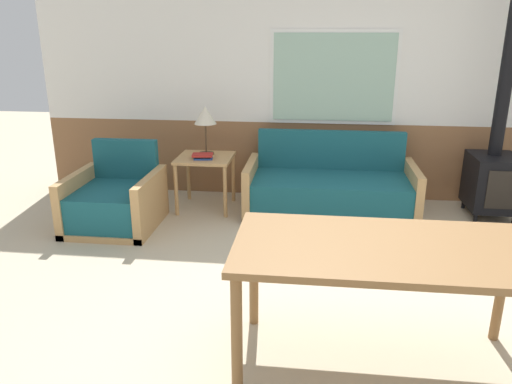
{
  "coord_description": "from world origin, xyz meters",
  "views": [
    {
      "loc": [
        -0.44,
        -3.0,
        1.88
      ],
      "look_at": [
        -0.93,
        1.06,
        0.53
      ],
      "focal_mm": 35.0,
      "sensor_mm": 36.0,
      "label": 1
    }
  ],
  "objects_px": {
    "armchair": "(115,203)",
    "table_lamp": "(205,117)",
    "side_table": "(205,165)",
    "couch": "(330,191)",
    "dining_table": "(386,259)",
    "wood_stove": "(495,159)"
  },
  "relations": [
    {
      "from": "armchair",
      "to": "table_lamp",
      "type": "distance_m",
      "value": 1.29
    },
    {
      "from": "side_table",
      "to": "wood_stove",
      "type": "height_order",
      "value": "wood_stove"
    },
    {
      "from": "table_lamp",
      "to": "dining_table",
      "type": "distance_m",
      "value": 3.07
    },
    {
      "from": "side_table",
      "to": "dining_table",
      "type": "xyz_separation_m",
      "value": [
        1.56,
        -2.52,
        0.2
      ]
    },
    {
      "from": "couch",
      "to": "wood_stove",
      "type": "xyz_separation_m",
      "value": [
        1.65,
        0.12,
        0.37
      ]
    },
    {
      "from": "armchair",
      "to": "couch",
      "type": "bearing_deg",
      "value": 7.44
    },
    {
      "from": "couch",
      "to": "table_lamp",
      "type": "height_order",
      "value": "table_lamp"
    },
    {
      "from": "armchair",
      "to": "dining_table",
      "type": "relative_size",
      "value": 0.53
    },
    {
      "from": "couch",
      "to": "side_table",
      "type": "relative_size",
      "value": 3.03
    },
    {
      "from": "couch",
      "to": "dining_table",
      "type": "xyz_separation_m",
      "value": [
        0.23,
        -2.51,
        0.44
      ]
    },
    {
      "from": "armchair",
      "to": "side_table",
      "type": "distance_m",
      "value": 1.02
    },
    {
      "from": "table_lamp",
      "to": "wood_stove",
      "type": "relative_size",
      "value": 0.2
    },
    {
      "from": "armchair",
      "to": "dining_table",
      "type": "bearing_deg",
      "value": -47.71
    },
    {
      "from": "table_lamp",
      "to": "dining_table",
      "type": "relative_size",
      "value": 0.32
    },
    {
      "from": "couch",
      "to": "table_lamp",
      "type": "relative_size",
      "value": 3.34
    },
    {
      "from": "side_table",
      "to": "couch",
      "type": "bearing_deg",
      "value": -0.57
    },
    {
      "from": "armchair",
      "to": "side_table",
      "type": "xyz_separation_m",
      "value": [
        0.78,
        0.61,
        0.25
      ]
    },
    {
      "from": "armchair",
      "to": "dining_table",
      "type": "height_order",
      "value": "armchair"
    },
    {
      "from": "couch",
      "to": "table_lamp",
      "type": "xyz_separation_m",
      "value": [
        -1.34,
        0.11,
        0.73
      ]
    },
    {
      "from": "table_lamp",
      "to": "couch",
      "type": "bearing_deg",
      "value": -4.88
    },
    {
      "from": "couch",
      "to": "side_table",
      "type": "bearing_deg",
      "value": 179.43
    },
    {
      "from": "table_lamp",
      "to": "dining_table",
      "type": "xyz_separation_m",
      "value": [
        1.57,
        -2.62,
        -0.3
      ]
    }
  ]
}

